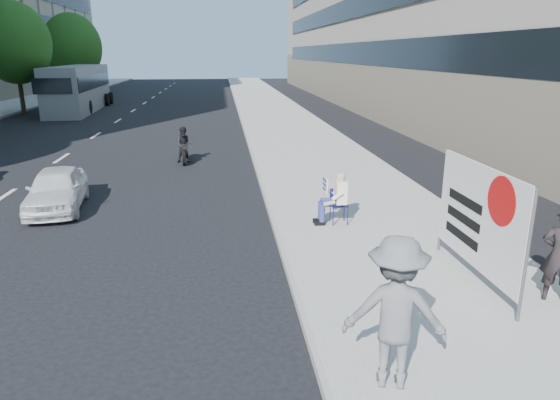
{
  "coord_description": "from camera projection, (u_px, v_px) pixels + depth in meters",
  "views": [
    {
      "loc": [
        0.24,
        -7.45,
        4.24
      ],
      "look_at": [
        1.48,
        3.24,
        1.06
      ],
      "focal_mm": 32.0,
      "sensor_mm": 36.0,
      "label": 1
    }
  ],
  "objects": [
    {
      "name": "near_sidewalk",
      "position": [
        291.0,
        131.0,
        27.74
      ],
      "size": [
        5.0,
        120.0,
        0.15
      ],
      "primitive_type": "cube",
      "color": "gray",
      "rests_on": "ground"
    },
    {
      "name": "jogger",
      "position": [
        395.0,
        312.0,
        6.18
      ],
      "size": [
        1.45,
        1.07,
        2.0
      ],
      "primitive_type": "imported",
      "rotation": [
        0.0,
        0.0,
        2.86
      ],
      "color": "slate",
      "rests_on": "near_sidewalk"
    },
    {
      "name": "tree_far_d",
      "position": [
        14.0,
        43.0,
        33.96
      ],
      "size": [
        4.8,
        4.8,
        7.65
      ],
      "color": "#382616",
      "rests_on": "ground"
    },
    {
      "name": "pedestrian_woman",
      "position": [
        560.0,
        256.0,
        8.34
      ],
      "size": [
        0.72,
        0.67,
        1.65
      ],
      "primitive_type": "imported",
      "rotation": [
        0.0,
        0.0,
        2.53
      ],
      "color": "black",
      "rests_on": "near_sidewalk"
    },
    {
      "name": "tree_far_e",
      "position": [
        72.0,
        47.0,
        47.33
      ],
      "size": [
        5.4,
        5.4,
        7.89
      ],
      "color": "#382616",
      "rests_on": "ground"
    },
    {
      "name": "seated_protester",
      "position": [
        335.0,
        195.0,
        12.28
      ],
      "size": [
        0.83,
        1.12,
        1.31
      ],
      "color": "navy",
      "rests_on": "near_sidewalk"
    },
    {
      "name": "bus",
      "position": [
        79.0,
        89.0,
        37.55
      ],
      "size": [
        3.13,
        12.16,
        3.3
      ],
      "rotation": [
        0.0,
        0.0,
        0.05
      ],
      "color": "gray",
      "rests_on": "ground"
    },
    {
      "name": "motorcycle",
      "position": [
        185.0,
        146.0,
        19.96
      ],
      "size": [
        0.73,
        2.05,
        1.42
      ],
      "rotation": [
        0.0,
        0.0,
        0.08
      ],
      "color": "black",
      "rests_on": "ground"
    },
    {
      "name": "white_sedan_near",
      "position": [
        57.0,
        189.0,
        13.93
      ],
      "size": [
        1.79,
        3.58,
        1.17
      ],
      "primitive_type": "imported",
      "rotation": [
        0.0,
        0.0,
        0.12
      ],
      "color": "white",
      "rests_on": "ground"
    },
    {
      "name": "protest_banner",
      "position": [
        479.0,
        217.0,
        8.98
      ],
      "size": [
        0.08,
        3.06,
        2.2
      ],
      "color": "#4C4C4C",
      "rests_on": "near_sidewalk"
    },
    {
      "name": "ground",
      "position": [
        214.0,
        319.0,
        8.27
      ],
      "size": [
        160.0,
        160.0,
        0.0
      ],
      "primitive_type": "plane",
      "color": "black",
      "rests_on": "ground"
    }
  ]
}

